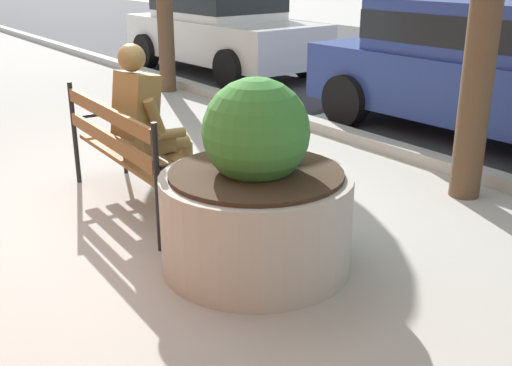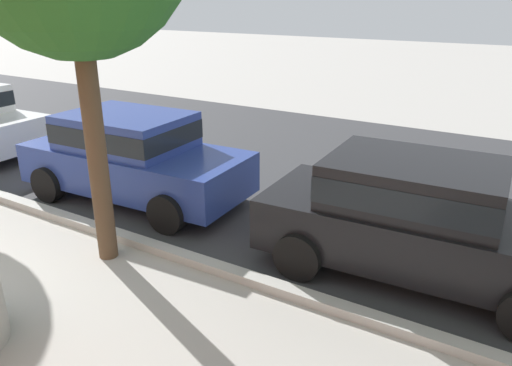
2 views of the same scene
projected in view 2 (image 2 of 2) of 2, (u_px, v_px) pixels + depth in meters
street_surface at (229, 151)px, 11.72m from camera, size 60.00×9.00×0.01m
curb_stone at (70, 219)px, 8.03m from camera, size 60.00×0.20×0.12m
parked_car_blue at (133, 154)px, 8.73m from camera, size 4.18×2.08×1.56m
parked_car_black at (418, 215)px, 6.31m from camera, size 4.18×2.08×1.56m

